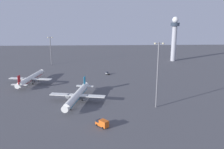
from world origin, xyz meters
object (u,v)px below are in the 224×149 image
at_px(catering_truck, 102,123).
at_px(apron_light_west, 158,72).
at_px(pushback_tug, 107,73).
at_px(airplane_taxiway_distant, 77,95).
at_px(control_tower, 174,36).
at_px(apron_light_central, 51,49).
at_px(airplane_terminal_side, 31,78).

distance_m(catering_truck, apron_light_west, 35.89).
relative_size(pushback_tug, catering_truck, 0.61).
distance_m(pushback_tug, apron_light_west, 69.00).
bearing_deg(pushback_tug, airplane_taxiway_distant, -156.31).
height_order(control_tower, pushback_tug, control_tower).
relative_size(airplane_taxiway_distant, apron_light_central, 1.52).
bearing_deg(catering_truck, airplane_terminal_side, 84.62).
distance_m(control_tower, apron_light_central, 111.97).
xyz_separation_m(airplane_taxiway_distant, apron_light_central, (-31.83, 91.58, 10.31)).
distance_m(airplane_taxiway_distant, catering_truck, 30.58).
xyz_separation_m(airplane_terminal_side, pushback_tug, (49.11, 21.20, -2.38)).
height_order(control_tower, apron_light_west, control_tower).
bearing_deg(control_tower, catering_truck, -116.70).
distance_m(control_tower, pushback_tug, 82.91).
relative_size(catering_truck, apron_light_central, 0.24).
relative_size(airplane_taxiway_distant, airplane_terminal_side, 1.03).
bearing_deg(apron_light_west, airplane_terminal_side, 149.53).
bearing_deg(airplane_terminal_side, catering_truck, -44.31).
bearing_deg(apron_light_west, apron_light_central, 125.10).
height_order(airplane_terminal_side, apron_light_central, apron_light_central).
xyz_separation_m(airplane_terminal_side, apron_light_west, (71.38, -42.01, 14.06)).
bearing_deg(control_tower, apron_light_west, -109.85).
xyz_separation_m(catering_truck, apron_light_central, (-44.58, 119.31, 12.30)).
relative_size(pushback_tug, apron_light_west, 0.11).
bearing_deg(airplane_taxiway_distant, apron_light_west, 178.58).
xyz_separation_m(airplane_taxiway_distant, catering_truck, (12.74, -27.73, -1.99)).
height_order(pushback_tug, catering_truck, catering_truck).
relative_size(airplane_terminal_side, apron_light_central, 1.47).
relative_size(airplane_taxiway_distant, catering_truck, 6.34).
xyz_separation_m(pushback_tug, catering_truck, (-3.42, -82.56, 0.51)).
xyz_separation_m(control_tower, pushback_tug, (-62.87, -49.24, -22.29)).
bearing_deg(catering_truck, apron_light_central, 68.43).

